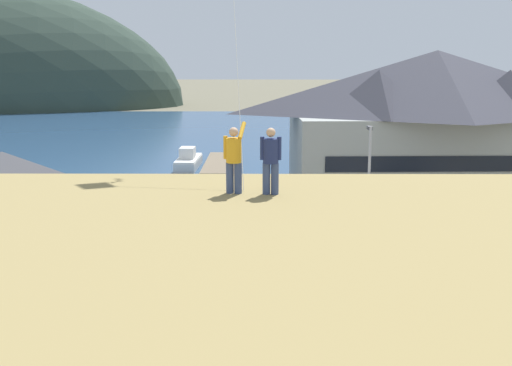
{
  "coord_description": "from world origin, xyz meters",
  "views": [
    {
      "loc": [
        -0.7,
        -23.62,
        10.79
      ],
      "look_at": [
        -0.89,
        9.0,
        4.02
      ],
      "focal_mm": 42.13,
      "sensor_mm": 36.0,
      "label": 1
    }
  ],
  "objects": [
    {
      "name": "bay_water",
      "position": [
        0.0,
        60.0,
        0.01
      ],
      "size": [
        360.0,
        84.0,
        0.03
      ],
      "primitive_type": "cube",
      "color": "navy",
      "rests_on": "ground"
    },
    {
      "name": "parking_light_pole",
      "position": [
        5.65,
        10.56,
        4.08
      ],
      "size": [
        0.24,
        0.78,
        6.89
      ],
      "color": "#ADADB2",
      "rests_on": "parking_lot_pad"
    },
    {
      "name": "parked_car_back_row_right",
      "position": [
        12.24,
        5.95,
        1.06
      ],
      "size": [
        4.3,
        2.25,
        1.82
      ],
      "color": "black",
      "rests_on": "parking_lot_pad"
    },
    {
      "name": "parked_car_front_row_red",
      "position": [
        -3.07,
        6.73,
        1.06
      ],
      "size": [
        4.31,
        2.28,
        1.82
      ],
      "color": "slate",
      "rests_on": "parking_lot_pad"
    },
    {
      "name": "parked_car_lone_by_shed",
      "position": [
        -10.89,
        1.64,
        1.06
      ],
      "size": [
        4.25,
        2.16,
        1.82
      ],
      "color": "#B28923",
      "rests_on": "parking_lot_pad"
    },
    {
      "name": "person_companion",
      "position": [
        -0.41,
        -8.31,
        8.25
      ],
      "size": [
        0.55,
        0.4,
        1.74
      ],
      "color": "#384770",
      "rests_on": "grassy_hill_foreground"
    },
    {
      "name": "moored_boat_wharfside",
      "position": [
        -7.86,
        35.86,
        0.72
      ],
      "size": [
        2.24,
        6.42,
        2.16
      ],
      "color": "silver",
      "rests_on": "ground"
    },
    {
      "name": "parking_lot_pad",
      "position": [
        0.0,
        5.0,
        0.05
      ],
      "size": [
        40.0,
        20.0,
        0.1
      ],
      "primitive_type": "cube",
      "color": "gray",
      "rests_on": "ground"
    },
    {
      "name": "parked_car_front_row_end",
      "position": [
        5.16,
        6.62,
        1.06
      ],
      "size": [
        4.23,
        2.12,
        1.82
      ],
      "color": "#9EA3A8",
      "rests_on": "parking_lot_pad"
    },
    {
      "name": "ground_plane",
      "position": [
        0.0,
        0.0,
        0.0
      ],
      "size": [
        600.0,
        600.0,
        0.0
      ],
      "primitive_type": "plane",
      "color": "#66604C"
    },
    {
      "name": "person_kite_flyer",
      "position": [
        -1.37,
        -8.2,
        8.27
      ],
      "size": [
        0.59,
        0.62,
        1.86
      ],
      "color": "#384770",
      "rests_on": "grassy_hill_foreground"
    },
    {
      "name": "storage_shed_near_lot",
      "position": [
        -14.9,
        8.99,
        3.0
      ],
      "size": [
        7.47,
        5.89,
        5.78
      ],
      "color": "#474C56",
      "rests_on": "ground"
    },
    {
      "name": "parked_car_mid_row_center",
      "position": [
        2.36,
        0.08,
        1.06
      ],
      "size": [
        4.23,
        2.12,
        1.82
      ],
      "color": "black",
      "rests_on": "parking_lot_pad"
    },
    {
      "name": "harbor_lodge",
      "position": [
        12.82,
        22.75,
        6.11
      ],
      "size": [
        23.15,
        12.47,
        11.43
      ],
      "color": "#999E99",
      "rests_on": "ground"
    },
    {
      "name": "wharf_dock",
      "position": [
        -4.51,
        35.5,
        0.35
      ],
      "size": [
        3.2,
        12.51,
        0.7
      ],
      "color": "#70604C",
      "rests_on": "ground"
    }
  ]
}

